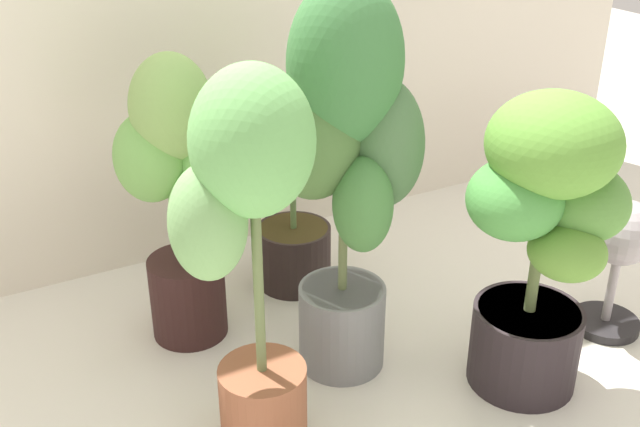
# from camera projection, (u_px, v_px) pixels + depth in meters

# --- Properties ---
(ground_plane) EXTENTS (8.00, 8.00, 0.00)m
(ground_plane) POSITION_uv_depth(u_px,v_px,m) (373.00, 386.00, 1.85)
(ground_plane) COLOR silver
(ground_plane) RESTS_ON ground
(potted_plant_back_center) EXTENTS (0.29, 0.23, 0.62)m
(potted_plant_back_center) POSITION_uv_depth(u_px,v_px,m) (288.00, 186.00, 2.14)
(potted_plant_back_center) COLOR #2D2120
(potted_plant_back_center) RESTS_ON ground
(potted_plant_front_left) EXTENTS (0.36, 0.33, 0.85)m
(potted_plant_front_left) POSITION_uv_depth(u_px,v_px,m) (247.00, 235.00, 1.44)
(potted_plant_front_left) COLOR brown
(potted_plant_front_left) RESTS_ON ground
(potted_plant_center) EXTENTS (0.38, 0.29, 0.95)m
(potted_plant_center) POSITION_uv_depth(u_px,v_px,m) (347.00, 156.00, 1.69)
(potted_plant_center) COLOR gray
(potted_plant_center) RESTS_ON ground
(potted_plant_back_left) EXTENTS (0.35, 0.28, 0.76)m
(potted_plant_back_left) POSITION_uv_depth(u_px,v_px,m) (178.00, 187.00, 1.86)
(potted_plant_back_left) COLOR #341C1B
(potted_plant_back_left) RESTS_ON ground
(potted_plant_front_right) EXTENTS (0.42, 0.40, 0.73)m
(potted_plant_front_right) POSITION_uv_depth(u_px,v_px,m) (544.00, 228.00, 1.69)
(potted_plant_front_right) COLOR #292125
(potted_plant_front_right) RESTS_ON ground
(floor_fan) EXTENTS (0.23, 0.23, 0.37)m
(floor_fan) POSITION_uv_depth(u_px,v_px,m) (620.00, 246.00, 1.96)
(floor_fan) COLOR #252224
(floor_fan) RESTS_ON ground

